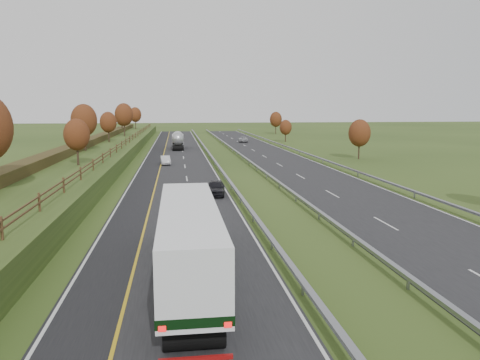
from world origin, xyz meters
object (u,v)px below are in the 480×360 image
(road_tanker, at_px, (178,140))
(car_small_far, at_px, (178,134))
(box_lorry, at_px, (189,238))
(car_silver_mid, at_px, (165,160))
(car_dark_near, at_px, (216,188))
(car_oncoming, at_px, (243,139))

(road_tanker, bearing_deg, car_small_far, 89.73)
(car_small_far, bearing_deg, box_lorry, -97.27)
(road_tanker, distance_m, car_silver_mid, 27.24)
(box_lorry, distance_m, car_silver_mid, 48.78)
(car_silver_mid, height_order, car_small_far, car_small_far)
(box_lorry, height_order, car_small_far, box_lorry)
(box_lorry, bearing_deg, road_tanker, 90.15)
(car_dark_near, xyz_separation_m, car_oncoming, (12.56, 69.31, -0.05))
(car_dark_near, bearing_deg, road_tanker, 100.38)
(car_dark_near, relative_size, car_oncoming, 0.88)
(car_oncoming, bearing_deg, road_tanker, 50.93)
(car_small_far, bearing_deg, car_oncoming, -65.19)
(car_silver_mid, bearing_deg, box_lorry, -92.99)
(road_tanker, relative_size, car_silver_mid, 2.89)
(road_tanker, relative_size, car_oncoming, 2.29)
(box_lorry, bearing_deg, car_dark_near, 82.05)
(car_dark_near, bearing_deg, car_silver_mid, 108.54)
(car_dark_near, xyz_separation_m, car_silver_mid, (-5.40, 25.78, -0.09))
(car_dark_near, distance_m, car_small_far, 94.51)
(road_tanker, xyz_separation_m, car_silver_mid, (-2.00, -27.14, -1.18))
(car_dark_near, height_order, car_oncoming, car_dark_near)
(car_silver_mid, height_order, car_oncoming, car_oncoming)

